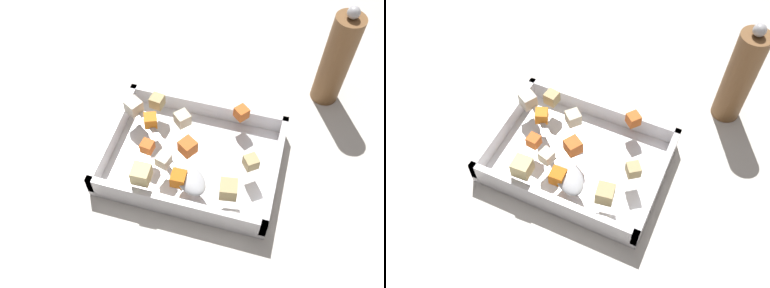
{
  "view_description": "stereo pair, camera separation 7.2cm",
  "coord_description": "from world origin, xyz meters",
  "views": [
    {
      "loc": [
        -0.11,
        0.43,
        0.71
      ],
      "look_at": [
        0.02,
        -0.01,
        0.06
      ],
      "focal_mm": 40.35,
      "sensor_mm": 36.0,
      "label": 1
    },
    {
      "loc": [
        -0.18,
        0.41,
        0.71
      ],
      "look_at": [
        0.02,
        -0.01,
        0.06
      ],
      "focal_mm": 40.35,
      "sensor_mm": 36.0,
      "label": 2
    }
  ],
  "objects": [
    {
      "name": "ground_plane",
      "position": [
        0.0,
        0.0,
        0.0
      ],
      "size": [
        4.0,
        4.0,
        0.0
      ],
      "primitive_type": "plane",
      "color": "beige"
    },
    {
      "name": "baking_dish",
      "position": [
        0.02,
        -0.01,
        0.02
      ],
      "size": [
        0.33,
        0.24,
        0.05
      ],
      "color": "silver",
      "rests_on": "ground_plane"
    },
    {
      "name": "carrot_chunk_corner_se",
      "position": [
        0.09,
        0.02,
        0.06
      ],
      "size": [
        0.02,
        0.02,
        0.02
      ],
      "primitive_type": "cube",
      "rotation": [
        0.0,
        0.0,
        6.17
      ],
      "color": "orange",
      "rests_on": "baking_dish"
    },
    {
      "name": "carrot_chunk_front_center",
      "position": [
        0.11,
        -0.04,
        0.07
      ],
      "size": [
        0.03,
        0.03,
        0.02
      ],
      "primitive_type": "cube",
      "rotation": [
        0.0,
        0.0,
        1.95
      ],
      "color": "orange",
      "rests_on": "baking_dish"
    },
    {
      "name": "carrot_chunk_near_right",
      "position": [
        -0.06,
        -0.11,
        0.07
      ],
      "size": [
        0.03,
        0.03,
        0.02
      ],
      "primitive_type": "cube",
      "rotation": [
        0.0,
        0.0,
        5.59
      ],
      "color": "orange",
      "rests_on": "baking_dish"
    },
    {
      "name": "carrot_chunk_near_spoon",
      "position": [
        0.02,
        0.07,
        0.07
      ],
      "size": [
        0.03,
        0.03,
        0.03
      ],
      "primitive_type": "cube",
      "rotation": [
        0.0,
        0.0,
        1.61
      ],
      "color": "orange",
      "rests_on": "baking_dish"
    },
    {
      "name": "carrot_chunk_corner_sw",
      "position": [
        0.02,
        0.0,
        0.07
      ],
      "size": [
        0.04,
        0.04,
        0.03
      ],
      "primitive_type": "cube",
      "rotation": [
        0.0,
        0.0,
        5.71
      ],
      "color": "orange",
      "rests_on": "baking_dish"
    },
    {
      "name": "potato_chunk_rim_edge",
      "position": [
        0.08,
        0.08,
        0.07
      ],
      "size": [
        0.03,
        0.03,
        0.03
      ],
      "primitive_type": "cube",
      "rotation": [
        0.0,
        0.0,
        0.04
      ],
      "color": "#E0CC89",
      "rests_on": "baking_dish"
    },
    {
      "name": "potato_chunk_near_left",
      "position": [
        0.05,
        -0.06,
        0.07
      ],
      "size": [
        0.04,
        0.04,
        0.03
      ],
      "primitive_type": "cube",
      "rotation": [
        0.0,
        0.0,
        0.83
      ],
      "color": "beige",
      "rests_on": "baking_dish"
    },
    {
      "name": "potato_chunk_back_center",
      "position": [
        -0.07,
        0.07,
        0.07
      ],
      "size": [
        0.03,
        0.03,
        0.03
      ],
      "primitive_type": "cube",
      "rotation": [
        0.0,
        0.0,
        0.16
      ],
      "color": "tan",
      "rests_on": "baking_dish"
    },
    {
      "name": "potato_chunk_heap_side",
      "position": [
        0.11,
        -0.09,
        0.07
      ],
      "size": [
        0.03,
        0.03,
        0.02
      ],
      "primitive_type": "cube",
      "rotation": [
        0.0,
        0.0,
        6.14
      ],
      "color": "tan",
      "rests_on": "baking_dish"
    },
    {
      "name": "potato_chunk_mid_left",
      "position": [
        -0.1,
        -0.0,
        0.07
      ],
      "size": [
        0.03,
        0.03,
        0.02
      ],
      "primitive_type": "cube",
      "rotation": [
        0.0,
        0.0,
        3.79
      ],
      "color": "tan",
      "rests_on": "baking_dish"
    },
    {
      "name": "parsnip_chunk_under_handle",
      "position": [
        0.15,
        -0.06,
        0.07
      ],
      "size": [
        0.04,
        0.04,
        0.03
      ],
      "primitive_type": "cube",
      "rotation": [
        0.0,
        0.0,
        5.76
      ],
      "color": "silver",
      "rests_on": "baking_dish"
    },
    {
      "name": "parsnip_chunk_center",
      "position": [
        0.06,
        0.04,
        0.07
      ],
      "size": [
        0.03,
        0.03,
        0.02
      ],
      "primitive_type": "cube",
      "rotation": [
        0.0,
        0.0,
        4.44
      ],
      "color": "silver",
      "rests_on": "baking_dish"
    },
    {
      "name": "serving_spoon",
      "position": [
        0.01,
        0.05,
        0.06
      ],
      "size": [
        0.21,
        0.19,
        0.02
      ],
      "rotation": [
        0.0,
        0.0,
        5.55
      ],
      "color": "silver",
      "rests_on": "baking_dish"
    },
    {
      "name": "pepper_mill",
      "position": [
        -0.21,
        -0.26,
        0.11
      ],
      "size": [
        0.06,
        0.06,
        0.23
      ],
      "color": "brown",
      "rests_on": "ground_plane"
    }
  ]
}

